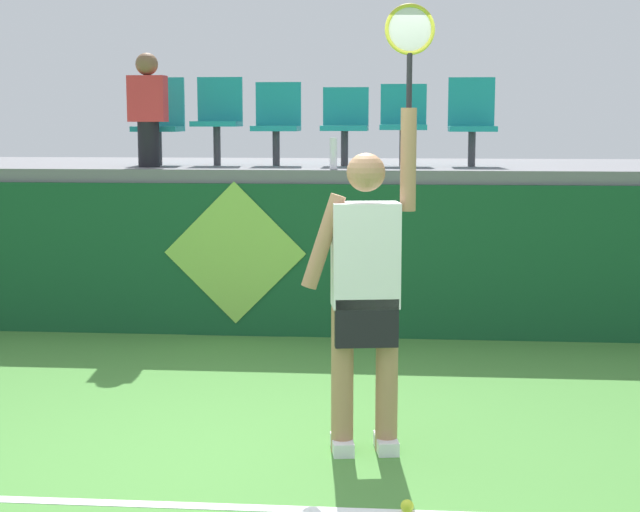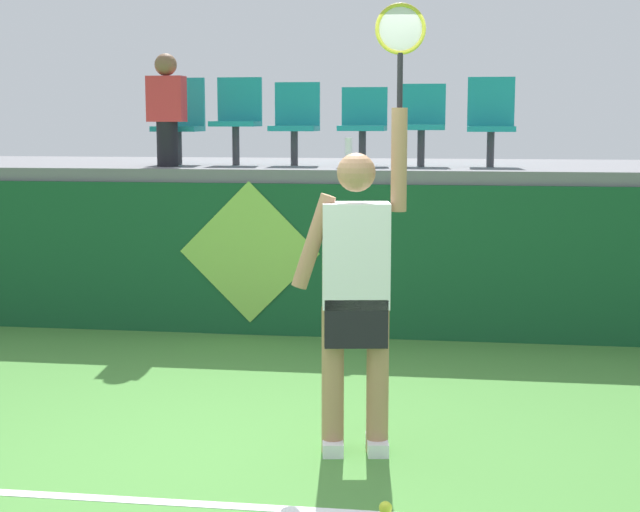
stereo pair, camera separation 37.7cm
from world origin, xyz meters
The scene contains 15 objects.
ground_plane centered at (0.00, 0.00, 0.00)m, with size 40.00×40.00×0.00m, color #478438.
court_back_wall centered at (0.00, 3.28, 0.68)m, with size 10.14×0.20×1.36m, color #144C28.
spectator_platform centered at (0.00, 4.54, 1.42)m, with size 10.14×2.62×0.12m, color slate.
court_baseline_stripe centered at (0.00, -0.64, 0.00)m, with size 9.13×0.08×0.01m, color white.
tennis_player centered at (0.68, 0.25, 0.98)m, with size 0.75×0.32×2.56m.
tennis_ball centered at (0.92, -0.63, 0.03)m, with size 0.07×0.07×0.07m, color #D1E533.
water_bottle centered at (0.26, 3.45, 1.62)m, with size 0.07×0.07×0.28m, color white.
stadium_chair_0 centered at (-1.48, 4.10, 1.93)m, with size 0.44×0.42×0.85m.
stadium_chair_1 centered at (-0.90, 4.09, 1.96)m, with size 0.44×0.42×0.85m.
stadium_chair_2 centered at (-0.33, 4.09, 1.92)m, with size 0.44×0.42×0.80m.
stadium_chair_3 centered at (0.33, 4.09, 1.90)m, with size 0.44×0.42×0.75m.
stadium_chair_4 centered at (0.88, 4.09, 1.92)m, with size 0.44×0.42×0.78m.
stadium_chair_5 centered at (1.53, 4.10, 1.93)m, with size 0.44×0.42×0.84m.
spectator_0 centered at (-1.48, 3.66, 2.04)m, with size 0.34×0.21×1.05m.
wall_signage_mount centered at (-0.59, 3.18, 0.00)m, with size 1.27×0.01×1.39m.
Camera 1 is at (0.88, -5.19, 1.93)m, focal length 54.09 mm.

